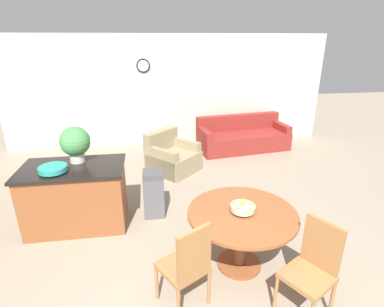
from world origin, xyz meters
TOP-DOWN VIEW (x-y plane):
  - wall_back at (-0.00, 5.71)m, footprint 8.00×0.09m
  - dining_table at (0.45, 1.02)m, footprint 1.25×1.25m
  - dining_chair_near_left at (-0.25, 0.53)m, footprint 0.57×0.57m
  - dining_chair_near_right at (0.95, 0.32)m, footprint 0.57×0.57m
  - fruit_bowl at (0.45, 1.02)m, footprint 0.28×0.28m
  - kitchen_island at (-1.64, 2.23)m, footprint 1.41×0.84m
  - teal_bowl at (-1.83, 2.06)m, footprint 0.37×0.37m
  - potted_plant at (-1.59, 2.41)m, footprint 0.42×0.42m
  - trash_bin at (-0.53, 2.31)m, footprint 0.31×0.30m
  - couch at (1.74, 5.01)m, footprint 2.28×1.17m
  - armchair at (-0.11, 3.95)m, footprint 1.21×1.21m

SIDE VIEW (x-z plane):
  - couch at x=1.74m, z-range -0.12..0.68m
  - armchair at x=-0.11m, z-range -0.13..0.69m
  - trash_bin at x=-0.53m, z-range 0.00..0.74m
  - kitchen_island at x=-1.64m, z-range 0.00..0.93m
  - dining_chair_near_left at x=-0.25m, z-range 0.04..1.04m
  - dining_chair_near_right at x=0.95m, z-range 0.04..1.04m
  - dining_table at x=0.45m, z-range 0.20..0.95m
  - fruit_bowl at x=0.45m, z-range 0.74..0.89m
  - teal_bowl at x=-1.83m, z-range 0.94..1.03m
  - potted_plant at x=-1.59m, z-range 0.96..1.47m
  - wall_back at x=0.00m, z-range 0.00..2.70m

